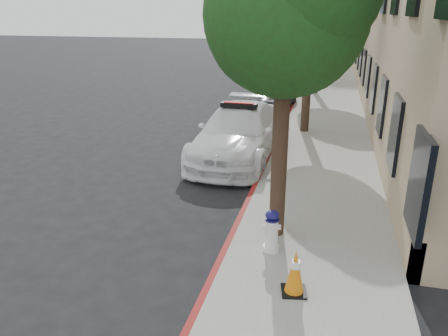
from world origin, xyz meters
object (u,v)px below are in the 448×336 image
Objects in this scene: police_car at (239,133)px; parked_car_far at (280,75)px; fire_hydrant at (272,231)px; parked_car_mid at (273,94)px; traffic_cone at (295,272)px.

parked_car_far is at bearing 92.67° from police_car.
police_car is at bearing -89.20° from parked_car_far.
fire_hydrant is at bearing -83.96° from parked_car_far.
police_car reaches higher than parked_car_mid.
traffic_cone is at bearing -72.52° from fire_hydrant.
police_car is at bearing 108.95° from traffic_cone.
parked_car_far is (-0.37, 5.60, 0.08)m from parked_car_mid.
parked_car_mid is 5.65× the size of traffic_cone.
traffic_cone is at bearing -69.58° from police_car.
police_car reaches higher than traffic_cone.
parked_car_mid is at bearing 99.13° from traffic_cone.
parked_car_mid is 5.61m from parked_car_far.
traffic_cone is at bearing -75.75° from parked_car_mid.
traffic_cone is (2.22, -13.84, -0.20)m from parked_car_mid.
parked_car_mid is 5.21× the size of fire_hydrant.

